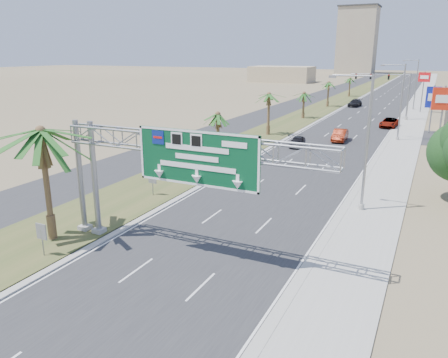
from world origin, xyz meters
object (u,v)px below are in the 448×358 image
signal_mast (396,92)px  car_left_lane (298,142)px  palm_near (40,132)px  car_far (355,103)px  pole_sign_blue (433,99)px  pole_sign_red_far (424,80)px  pole_sign_red_near (444,103)px  car_mid_lane (340,135)px  sign_gantry (176,153)px  car_right_lane (389,123)px

signal_mast → car_left_lane: 31.38m
palm_near → car_far: palm_near is taller
pole_sign_blue → car_left_lane: bearing=-129.2°
pole_sign_blue → pole_sign_red_far: size_ratio=0.87×
palm_near → pole_sign_red_near: size_ratio=1.05×
pole_sign_blue → pole_sign_red_far: (-2.17, 24.01, 1.24)m
car_mid_lane → pole_sign_red_near: pole_sign_red_near is taller
sign_gantry → car_right_lane: 53.46m
palm_near → car_left_lane: bearing=80.3°
car_mid_lane → car_right_lane: car_mid_lane is taller
palm_near → car_mid_lane: (9.80, 40.11, -6.14)m
signal_mast → car_far: (-9.45, 16.31, -4.09)m
signal_mast → pole_sign_red_near: 29.92m
signal_mast → car_far: bearing=120.1°
palm_near → car_right_lane: palm_near is taller
car_mid_lane → pole_sign_red_near: size_ratio=0.60×
car_far → pole_sign_red_near: 48.58m
car_left_lane → car_right_lane: car_right_lane is taller
signal_mast → car_right_lane: bearing=-88.8°
pole_sign_blue → pole_sign_red_far: pole_sign_red_far is taller
car_far → palm_near: bearing=-88.1°
signal_mast → car_mid_lane: bearing=-100.8°
signal_mast → sign_gantry: bearing=-95.7°
sign_gantry → pole_sign_red_far: 74.69m
car_left_lane → pole_sign_blue: 23.44m
sign_gantry → signal_mast: signal_mast is taller
sign_gantry → pole_sign_blue: size_ratio=2.43×
pole_sign_red_near → pole_sign_red_far: (-3.34, 40.97, 0.03)m
car_left_lane → palm_near: bearing=-105.7°
sign_gantry → pole_sign_red_far: pole_sign_red_far is taller
pole_sign_red_far → palm_near: bearing=-103.5°
car_left_lane → car_mid_lane: size_ratio=0.83×
car_left_lane → pole_sign_red_far: bearing=67.5°
car_mid_lane → pole_sign_red_near: (11.74, -5.16, 5.40)m
pole_sign_red_near → car_right_lane: bearing=109.4°
palm_near → pole_sign_red_far: size_ratio=1.06×
sign_gantry → car_right_lane: (6.43, 52.80, -5.33)m
signal_mast → pole_sign_red_far: 12.63m
sign_gantry → signal_mast: (6.23, 62.05, -1.21)m
signal_mast → palm_near: bearing=-102.7°
pole_sign_red_near → pole_sign_red_far: bearing=94.7°
pole_sign_red_near → pole_sign_blue: size_ratio=1.16×
car_left_lane → car_far: size_ratio=0.75×
car_left_lane → pole_sign_red_near: (15.74, 0.88, 5.52)m
car_right_lane → pole_sign_red_near: (6.98, -19.77, 5.46)m
car_mid_lane → pole_sign_blue: pole_sign_blue is taller
pole_sign_blue → sign_gantry: bearing=-103.7°
car_right_lane → pole_sign_blue: 7.72m
palm_near → pole_sign_red_near: (21.54, 34.96, -0.74)m
car_left_lane → car_mid_lane: bearing=50.4°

